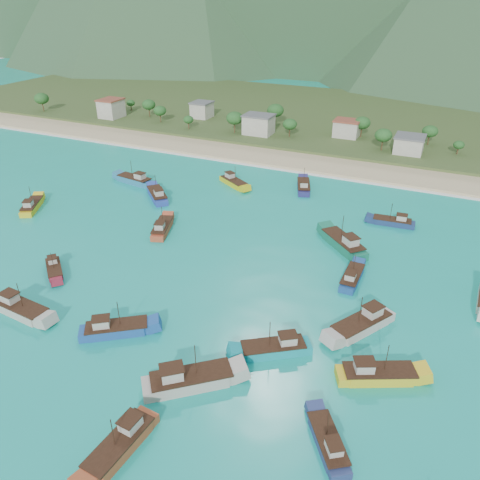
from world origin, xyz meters
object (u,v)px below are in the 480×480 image
at_px(boat_2, 393,222).
at_px(boat_13, 54,270).
at_px(boat_9, 352,278).
at_px(boat_15, 135,180).
at_px(boat_24, 362,325).
at_px(boat_22, 162,228).
at_px(boat_23, 234,183).
at_px(boat_5, 121,445).
at_px(boat_7, 343,244).
at_px(boat_20, 116,329).
at_px(boat_17, 275,349).
at_px(boat_10, 328,443).
at_px(boat_4, 20,309).
at_px(boat_14, 157,196).
at_px(boat_6, 303,187).
at_px(boat_11, 190,380).
at_px(boat_26, 32,206).
at_px(boat_12, 377,375).

height_order(boat_2, boat_13, boat_2).
height_order(boat_9, boat_15, boat_15).
bearing_deg(boat_24, boat_2, -57.35).
distance_m(boat_22, boat_23, 32.45).
relative_size(boat_5, boat_23, 1.05).
distance_m(boat_13, boat_24, 58.59).
xyz_separation_m(boat_15, boat_22, (23.26, -21.99, -0.13)).
xyz_separation_m(boat_7, boat_20, (-26.56, -42.88, -0.20)).
height_order(boat_15, boat_17, boat_15).
bearing_deg(boat_10, boat_2, 57.46).
relative_size(boat_20, boat_23, 1.03).
xyz_separation_m(boat_4, boat_23, (7.95, 68.27, -0.12)).
relative_size(boat_13, boat_23, 0.78).
height_order(boat_15, boat_22, boat_15).
bearing_deg(boat_14, boat_7, -52.59).
height_order(boat_7, boat_20, boat_7).
bearing_deg(boat_15, boat_23, -59.35).
xyz_separation_m(boat_14, boat_17, (49.02, -42.65, -0.05)).
distance_m(boat_2, boat_5, 78.47).
bearing_deg(boat_20, boat_4, -117.45).
distance_m(boat_2, boat_15, 70.58).
bearing_deg(boat_20, boat_17, 69.04).
xyz_separation_m(boat_5, boat_6, (-5.15, 87.87, -0.00)).
height_order(boat_5, boat_20, boat_20).
bearing_deg(boat_20, boat_5, 4.10).
bearing_deg(boat_11, boat_20, -146.04).
bearing_deg(boat_13, boat_2, 171.74).
bearing_deg(boat_7, boat_4, 178.89).
bearing_deg(boat_6, boat_4, -129.38).
bearing_deg(boat_9, boat_7, 111.54).
xyz_separation_m(boat_17, boat_22, (-37.55, 27.22, -0.04)).
bearing_deg(boat_26, boat_14, 8.02).
xyz_separation_m(boat_9, boat_15, (-67.09, 24.53, 0.21)).
xyz_separation_m(boat_9, boat_17, (-6.28, -24.68, 0.13)).
height_order(boat_9, boat_24, boat_24).
height_order(boat_6, boat_17, boat_17).
xyz_separation_m(boat_2, boat_13, (-56.90, -48.62, -0.11)).
bearing_deg(boat_15, boat_10, -121.56).
distance_m(boat_20, boat_22, 35.85).
bearing_deg(boat_7, boat_24, -116.85).
relative_size(boat_2, boat_5, 0.90).
bearing_deg(boat_22, boat_26, 165.74).
bearing_deg(boat_12, boat_13, -118.04).
bearing_deg(boat_10, boat_7, 67.08).
bearing_deg(boat_5, boat_13, -32.00).
xyz_separation_m(boat_13, boat_26, (-26.68, 20.29, 0.19)).
distance_m(boat_10, boat_22, 63.48).
distance_m(boat_12, boat_14, 76.54).
bearing_deg(boat_23, boat_11, 52.69).
relative_size(boat_17, boat_22, 0.99).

